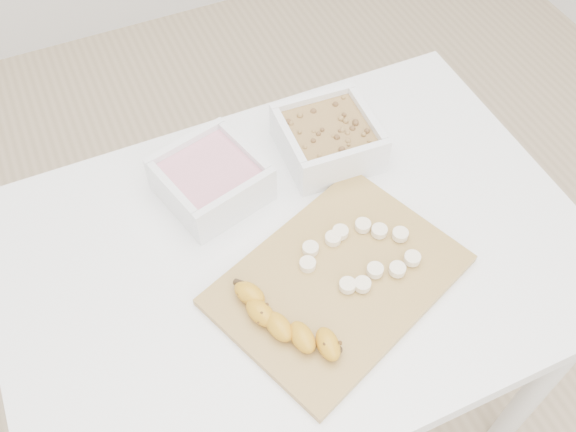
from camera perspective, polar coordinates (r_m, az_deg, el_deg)
name	(u,v)px	position (r m, az deg, el deg)	size (l,w,h in m)	color
ground	(293,407)	(1.77, 0.42, -16.60)	(3.50, 3.50, 0.00)	#C6AD89
table	(295,279)	(1.18, 0.60, -5.61)	(1.00, 0.70, 0.75)	white
bowl_yogurt	(211,179)	(1.15, -6.87, 3.30)	(0.20, 0.20, 0.08)	white
bowl_granola	(328,138)	(1.21, 3.58, 6.96)	(0.18, 0.18, 0.08)	white
cutting_board	(338,280)	(1.06, 4.48, -5.68)	(0.39, 0.28, 0.01)	#A88A47
banana	(288,323)	(0.99, -0.02, -9.49)	(0.05, 0.19, 0.03)	#C38518
banana_slices	(361,253)	(1.07, 6.48, -3.29)	(0.20, 0.13, 0.02)	#F9E7C1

